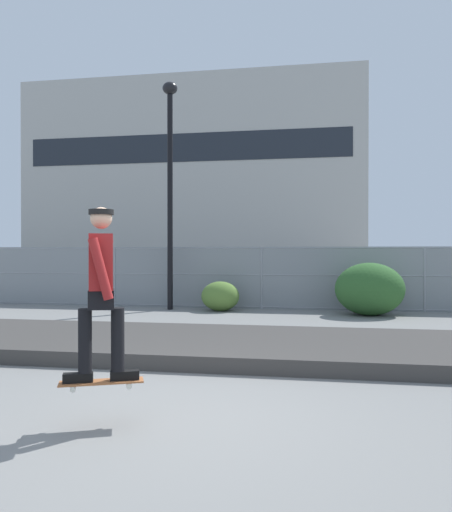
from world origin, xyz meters
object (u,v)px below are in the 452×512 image
(skateboard, at_px, (102,382))
(parked_car_mid, at_px, (323,277))
(street_lamp, at_px, (170,168))
(shrub_left, at_px, (220,296))
(parked_car_near, at_px, (141,276))
(skater, at_px, (101,283))
(shrub_center, at_px, (370,289))

(skateboard, distance_m, parked_car_mid, 13.07)
(street_lamp, bearing_deg, shrub_left, -3.82)
(parked_car_mid, bearing_deg, parked_car_near, -179.11)
(skateboard, height_order, shrub_left, shrub_left)
(skater, distance_m, parked_car_mid, 13.08)
(parked_car_near, distance_m, parked_car_mid, 6.45)
(parked_car_mid, bearing_deg, skateboard, -100.43)
(parked_car_mid, height_order, shrub_left, parked_car_mid)
(street_lamp, relative_size, shrub_center, 3.66)
(parked_car_near, height_order, shrub_center, parked_car_near)
(parked_car_near, distance_m, shrub_left, 4.74)
(street_lamp, relative_size, parked_car_mid, 1.49)
(shrub_center, bearing_deg, skateboard, -110.81)
(skateboard, xyz_separation_m, street_lamp, (-2.11, 9.68, 3.73))
(shrub_center, bearing_deg, parked_car_near, 155.36)
(street_lamp, height_order, parked_car_near, street_lamp)
(skater, bearing_deg, street_lamp, 102.33)
(skateboard, relative_size, parked_car_near, 0.18)
(street_lamp, height_order, shrub_left, street_lamp)
(parked_car_near, distance_m, shrub_center, 8.37)
(skater, relative_size, shrub_center, 0.92)
(street_lamp, distance_m, shrub_center, 6.63)
(parked_car_mid, bearing_deg, shrub_center, -72.15)
(skateboard, relative_size, parked_car_mid, 0.18)
(street_lamp, xyz_separation_m, parked_car_mid, (4.48, 3.17, -3.33))
(skateboard, height_order, street_lamp, street_lamp)
(skateboard, distance_m, parked_car_near, 13.39)
(skateboard, bearing_deg, parked_car_near, 107.77)
(street_lamp, xyz_separation_m, shrub_center, (5.63, -0.42, -3.46))
(parked_car_near, relative_size, parked_car_mid, 1.01)
(shrub_left, bearing_deg, skater, -86.45)
(parked_car_near, bearing_deg, parked_car_mid, 0.89)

